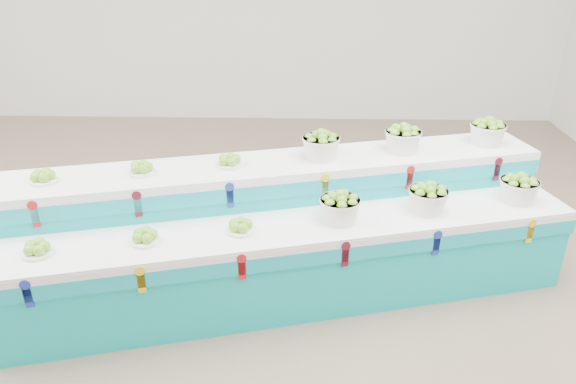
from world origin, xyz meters
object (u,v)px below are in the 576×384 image
object	(u,v)px
display_stand	(288,231)
basket_upper_right	(487,131)
plate_upper_mid	(141,167)
basket_lower_left	(340,207)

from	to	relation	value
display_stand	basket_upper_right	bearing A→B (deg)	8.44
display_stand	plate_upper_mid	distance (m)	1.28
basket_lower_left	basket_upper_right	xyz separation A→B (m)	(1.35, 0.92, 0.30)
display_stand	basket_upper_right	size ratio (longest dim) A/B	14.42
plate_upper_mid	basket_upper_right	world-z (taller)	basket_upper_right
display_stand	basket_upper_right	distance (m)	2.00
plate_upper_mid	basket_upper_right	size ratio (longest dim) A/B	0.70
basket_upper_right	display_stand	bearing A→B (deg)	-157.10
basket_lower_left	plate_upper_mid	size ratio (longest dim) A/B	1.43
basket_lower_left	basket_upper_right	bearing A→B (deg)	34.41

